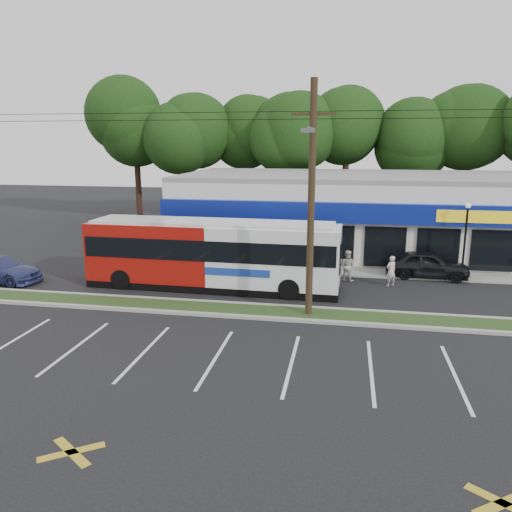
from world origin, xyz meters
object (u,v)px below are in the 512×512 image
at_px(car_dark, 427,265).
at_px(pedestrian_b, 347,266).
at_px(utility_pole, 307,193).
at_px(metrobus, 213,253).
at_px(lamp_post, 466,231).
at_px(pedestrian_a, 391,271).

bearing_deg(car_dark, pedestrian_b, 112.31).
bearing_deg(car_dark, utility_pole, 144.73).
bearing_deg(pedestrian_b, metrobus, 36.86).
relative_size(lamp_post, metrobus, 0.32).
xyz_separation_m(car_dark, pedestrian_a, (-2.15, -2.05, 0.05)).
bearing_deg(utility_pole, lamp_post, 43.95).
bearing_deg(pedestrian_b, pedestrian_a, -178.04).
relative_size(car_dark, pedestrian_b, 2.62).
xyz_separation_m(lamp_post, pedestrian_b, (-6.38, -1.75, -1.81)).
xyz_separation_m(lamp_post, metrobus, (-13.28, -4.30, -0.80)).
xyz_separation_m(metrobus, pedestrian_a, (9.20, 1.95, -1.05)).
bearing_deg(metrobus, pedestrian_b, 21.54).
relative_size(metrobus, car_dark, 2.93).
distance_m(lamp_post, car_dark, 2.73).
bearing_deg(utility_pole, metrobus, 145.06).
distance_m(car_dark, pedestrian_a, 2.97).
bearing_deg(car_dark, metrobus, 113.62).
distance_m(lamp_post, pedestrian_a, 5.06).
bearing_deg(pedestrian_b, utility_pole, 90.30).
bearing_deg(pedestrian_b, car_dark, -145.29).
height_order(utility_pole, metrobus, utility_pole).
xyz_separation_m(metrobus, pedestrian_b, (6.90, 2.55, -1.01)).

